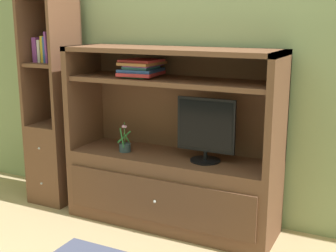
# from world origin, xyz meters

# --- Properties ---
(ground_plane) EXTENTS (8.00, 8.00, 0.00)m
(ground_plane) POSITION_xyz_m (0.00, 0.00, 0.00)
(ground_plane) COLOR tan
(painted_rear_wall) EXTENTS (6.00, 0.10, 2.80)m
(painted_rear_wall) POSITION_xyz_m (0.00, 0.75, 1.40)
(painted_rear_wall) COLOR #8C9E6B
(painted_rear_wall) RESTS_ON ground_plane
(media_console) EXTENTS (1.69, 0.53, 1.41)m
(media_console) POSITION_xyz_m (0.00, 0.41, 0.46)
(media_console) COLOR brown
(media_console) RESTS_ON ground_plane
(tv_monitor) EXTENTS (0.46, 0.23, 0.48)m
(tv_monitor) POSITION_xyz_m (0.30, 0.39, 0.82)
(tv_monitor) COLOR black
(tv_monitor) RESTS_ON media_console
(potted_plant) EXTENTS (0.10, 0.11, 0.24)m
(potted_plant) POSITION_xyz_m (-0.38, 0.34, 0.62)
(potted_plant) COLOR #384C56
(potted_plant) RESTS_ON media_console
(magazine_stack) EXTENTS (0.31, 0.36, 0.14)m
(magazine_stack) POSITION_xyz_m (-0.25, 0.40, 1.25)
(magazine_stack) COLOR #338C4C
(magazine_stack) RESTS_ON media_console
(bookshelf_tall) EXTENTS (0.37, 0.43, 1.88)m
(bookshelf_tall) POSITION_xyz_m (-1.16, 0.41, 0.64)
(bookshelf_tall) COLOR brown
(bookshelf_tall) RESTS_ON ground_plane
(upright_book_row) EXTENTS (0.17, 0.18, 0.26)m
(upright_book_row) POSITION_xyz_m (-1.20, 0.40, 1.36)
(upright_book_row) COLOR purple
(upright_book_row) RESTS_ON bookshelf_tall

